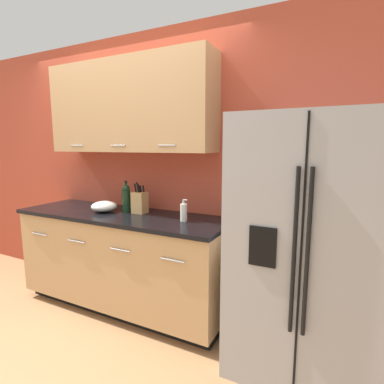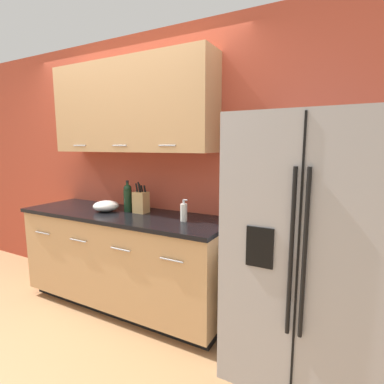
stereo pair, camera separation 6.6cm
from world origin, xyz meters
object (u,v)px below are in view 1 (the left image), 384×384
at_px(knife_block, 140,202).
at_px(soap_dispenser, 184,212).
at_px(mixing_bowl, 104,206).
at_px(refrigerator, 307,247).
at_px(wine_bottle, 126,198).

bearing_deg(knife_block, soap_dispenser, -9.38).
bearing_deg(mixing_bowl, knife_block, 16.51).
height_order(refrigerator, mixing_bowl, refrigerator).
xyz_separation_m(soap_dispenser, mixing_bowl, (-0.85, -0.02, -0.03)).
bearing_deg(soap_dispenser, knife_block, 170.62).
distance_m(knife_block, soap_dispenser, 0.51).
bearing_deg(wine_bottle, mixing_bowl, -156.88).
relative_size(refrigerator, mixing_bowl, 7.23).
distance_m(refrigerator, mixing_bowl, 1.83).
distance_m(soap_dispenser, mixing_bowl, 0.85).
relative_size(wine_bottle, mixing_bowl, 1.23).
height_order(refrigerator, soap_dispenser, refrigerator).
bearing_deg(knife_block, mixing_bowl, -163.49).
bearing_deg(wine_bottle, soap_dispenser, -5.94).
bearing_deg(wine_bottle, refrigerator, -4.62).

